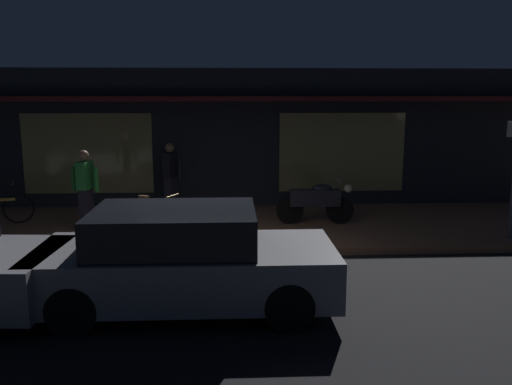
{
  "coord_description": "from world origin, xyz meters",
  "views": [
    {
      "loc": [
        0.36,
        -8.43,
        2.95
      ],
      "look_at": [
        0.88,
        2.4,
        0.95
      ],
      "focal_mm": 37.31,
      "sensor_mm": 36.0,
      "label": 1
    }
  ],
  "objects_px": {
    "person_bystander": "(170,176)",
    "parked_car_far": "(183,260)",
    "bicycle_parked": "(155,221)",
    "motorcycle": "(316,201)",
    "person_photographer": "(85,188)"
  },
  "relations": [
    {
      "from": "person_bystander",
      "to": "parked_car_far",
      "type": "relative_size",
      "value": 0.41
    },
    {
      "from": "person_bystander",
      "to": "motorcycle",
      "type": "bearing_deg",
      "value": -21.48
    },
    {
      "from": "parked_car_far",
      "to": "bicycle_parked",
      "type": "bearing_deg",
      "value": 104.61
    },
    {
      "from": "motorcycle",
      "to": "person_bystander",
      "type": "xyz_separation_m",
      "value": [
        -3.32,
        1.31,
        0.38
      ]
    },
    {
      "from": "bicycle_parked",
      "to": "person_bystander",
      "type": "relative_size",
      "value": 0.9
    },
    {
      "from": "person_bystander",
      "to": "parked_car_far",
      "type": "bearing_deg",
      "value": -82.14
    },
    {
      "from": "person_bystander",
      "to": "parked_car_far",
      "type": "distance_m",
      "value": 5.63
    },
    {
      "from": "motorcycle",
      "to": "person_bystander",
      "type": "height_order",
      "value": "person_bystander"
    },
    {
      "from": "bicycle_parked",
      "to": "parked_car_far",
      "type": "height_order",
      "value": "parked_car_far"
    },
    {
      "from": "bicycle_parked",
      "to": "person_bystander",
      "type": "bearing_deg",
      "value": 88.84
    },
    {
      "from": "motorcycle",
      "to": "person_photographer",
      "type": "height_order",
      "value": "person_photographer"
    },
    {
      "from": "motorcycle",
      "to": "person_bystander",
      "type": "distance_m",
      "value": 3.59
    },
    {
      "from": "bicycle_parked",
      "to": "parked_car_far",
      "type": "bearing_deg",
      "value": -75.39
    },
    {
      "from": "motorcycle",
      "to": "bicycle_parked",
      "type": "relative_size",
      "value": 1.14
    },
    {
      "from": "person_photographer",
      "to": "person_bystander",
      "type": "xyz_separation_m",
      "value": [
        1.6,
        1.53,
        0.0
      ]
    }
  ]
}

